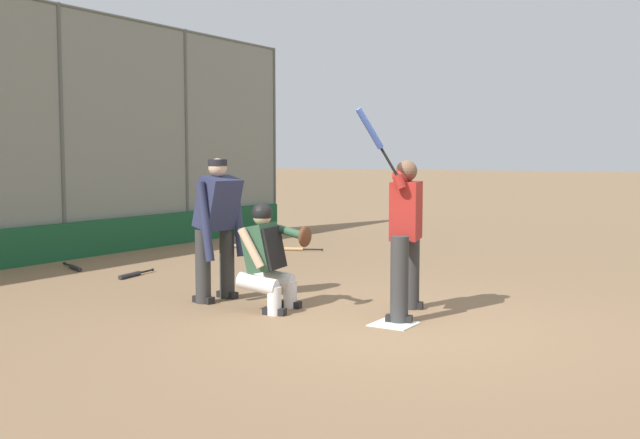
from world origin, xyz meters
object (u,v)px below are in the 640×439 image
object	(u,v)px
catcher_behind_plate	(268,255)
umpire_home	(217,225)
spare_bat_by_padding	(74,267)
spare_bat_first_base_side	(237,246)
spare_bat_third_base_side	(133,275)
spare_bat_near_backstop	(294,249)
batter_at_plate	(405,231)

from	to	relation	value
catcher_behind_plate	umpire_home	world-z (taller)	umpire_home
umpire_home	spare_bat_by_padding	bearing A→B (deg)	-96.70
umpire_home	spare_bat_first_base_side	distance (m)	5.39
umpire_home	spare_bat_first_base_side	bearing A→B (deg)	-138.64
catcher_behind_plate	spare_bat_third_base_side	bearing A→B (deg)	-115.29
umpire_home	spare_bat_by_padding	world-z (taller)	umpire_home
catcher_behind_plate	spare_bat_near_backstop	bearing A→B (deg)	-158.71
catcher_behind_plate	spare_bat_third_base_side	world-z (taller)	catcher_behind_plate
catcher_behind_plate	umpire_home	bearing A→B (deg)	-107.83
catcher_behind_plate	umpire_home	size ratio (longest dim) A/B	0.71
spare_bat_near_backstop	umpire_home	bearing A→B (deg)	89.94
catcher_behind_plate	spare_bat_near_backstop	xyz separation A→B (m)	(-4.61, -2.74, -0.61)
catcher_behind_plate	spare_bat_first_base_side	distance (m)	5.97
spare_bat_by_padding	catcher_behind_plate	bearing A→B (deg)	11.79
spare_bat_third_base_side	batter_at_plate	bearing A→B (deg)	76.07
umpire_home	spare_bat_third_base_side	bearing A→B (deg)	-102.75
spare_bat_first_base_side	umpire_home	bearing A→B (deg)	64.34
batter_at_plate	spare_bat_third_base_side	world-z (taller)	batter_at_plate
spare_bat_by_padding	spare_bat_first_base_side	size ratio (longest dim) A/B	1.00
umpire_home	spare_bat_near_backstop	size ratio (longest dim) A/B	2.14
batter_at_plate	spare_bat_third_base_side	distance (m)	4.62
batter_at_plate	spare_bat_by_padding	xyz separation A→B (m)	(-0.35, -5.83, -0.90)
spare_bat_near_backstop	spare_bat_first_base_side	bearing A→B (deg)	-15.27
batter_at_plate	spare_bat_first_base_side	bearing A→B (deg)	-141.51
batter_at_plate	catcher_behind_plate	world-z (taller)	batter_at_plate
spare_bat_near_backstop	spare_bat_third_base_side	world-z (taller)	same
spare_bat_near_backstop	batter_at_plate	bearing A→B (deg)	112.99
spare_bat_by_padding	umpire_home	bearing A→B (deg)	11.00
umpire_home	spare_bat_third_base_side	world-z (taller)	umpire_home
batter_at_plate	spare_bat_near_backstop	distance (m)	5.90
catcher_behind_plate	spare_bat_third_base_side	distance (m)	3.25
batter_at_plate	umpire_home	bearing A→B (deg)	-95.07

